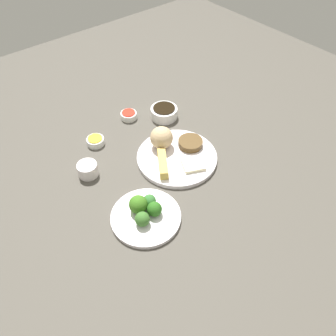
% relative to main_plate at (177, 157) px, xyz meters
% --- Properties ---
extents(tabletop, '(2.20, 2.20, 0.02)m').
position_rel_main_plate_xyz_m(tabletop, '(-0.02, 0.03, -0.02)').
color(tabletop, '#48443C').
rests_on(tabletop, ground).
extents(main_plate, '(0.27, 0.27, 0.02)m').
position_rel_main_plate_xyz_m(main_plate, '(0.00, 0.00, 0.00)').
color(main_plate, white).
rests_on(main_plate, tabletop).
extents(rice_scoop, '(0.08, 0.08, 0.08)m').
position_rel_main_plate_xyz_m(rice_scoop, '(0.07, 0.01, 0.05)').
color(rice_scoop, tan).
rests_on(rice_scoop, main_plate).
extents(spring_roll, '(0.11, 0.09, 0.03)m').
position_rel_main_plate_xyz_m(spring_roll, '(-0.01, 0.07, 0.02)').
color(spring_roll, gold).
rests_on(spring_roll, main_plate).
extents(crab_rangoon_wonton, '(0.09, 0.09, 0.01)m').
position_rel_main_plate_xyz_m(crab_rangoon_wonton, '(-0.07, -0.01, 0.01)').
color(crab_rangoon_wonton, beige).
rests_on(crab_rangoon_wonton, main_plate).
extents(stir_fry_heap, '(0.09, 0.09, 0.02)m').
position_rel_main_plate_xyz_m(stir_fry_heap, '(0.01, -0.07, 0.02)').
color(stir_fry_heap, '#4D3719').
rests_on(stir_fry_heap, main_plate).
extents(broccoli_plate, '(0.21, 0.21, 0.01)m').
position_rel_main_plate_xyz_m(broccoli_plate, '(-0.13, 0.23, -0.00)').
color(broccoli_plate, white).
rests_on(broccoli_plate, tabletop).
extents(broccoli_floret_0, '(0.04, 0.04, 0.04)m').
position_rel_main_plate_xyz_m(broccoli_floret_0, '(-0.14, 0.21, 0.03)').
color(broccoli_floret_0, '#275C19').
rests_on(broccoli_floret_0, broccoli_plate).
extents(broccoli_floret_1, '(0.06, 0.06, 0.06)m').
position_rel_main_plate_xyz_m(broccoli_floret_1, '(-0.10, 0.23, 0.03)').
color(broccoli_floret_1, '#376B1C').
rests_on(broccoli_floret_1, broccoli_plate).
extents(broccoli_floret_2, '(0.04, 0.04, 0.04)m').
position_rel_main_plate_xyz_m(broccoli_floret_2, '(-0.15, 0.25, 0.03)').
color(broccoli_floret_2, '#356326').
rests_on(broccoli_floret_2, broccoli_plate).
extents(broccoli_floret_4, '(0.04, 0.04, 0.04)m').
position_rel_main_plate_xyz_m(broccoli_floret_4, '(-0.11, 0.20, 0.03)').
color(broccoli_floret_4, '#30672C').
rests_on(broccoli_floret_4, broccoli_plate).
extents(soy_sauce_bowl, '(0.10, 0.10, 0.04)m').
position_rel_main_plate_xyz_m(soy_sauce_bowl, '(0.21, -0.11, 0.01)').
color(soy_sauce_bowl, white).
rests_on(soy_sauce_bowl, tabletop).
extents(soy_sauce_bowl_liquid, '(0.08, 0.08, 0.00)m').
position_rel_main_plate_xyz_m(soy_sauce_bowl_liquid, '(0.21, -0.11, 0.03)').
color(soy_sauce_bowl_liquid, black).
rests_on(soy_sauce_bowl_liquid, soy_sauce_bowl).
extents(sauce_ramekin_sweet_and_sour, '(0.06, 0.06, 0.02)m').
position_rel_main_plate_xyz_m(sauce_ramekin_sweet_and_sour, '(0.29, -0.00, 0.00)').
color(sauce_ramekin_sweet_and_sour, white).
rests_on(sauce_ramekin_sweet_and_sour, tabletop).
extents(sauce_ramekin_sweet_and_sour_liquid, '(0.05, 0.05, 0.00)m').
position_rel_main_plate_xyz_m(sauce_ramekin_sweet_and_sour_liquid, '(0.29, -0.00, 0.02)').
color(sauce_ramekin_sweet_and_sour_liquid, red).
rests_on(sauce_ramekin_sweet_and_sour_liquid, sauce_ramekin_sweet_and_sour).
extents(sauce_ramekin_hot_mustard, '(0.06, 0.06, 0.02)m').
position_rel_main_plate_xyz_m(sauce_ramekin_hot_mustard, '(0.24, 0.17, 0.00)').
color(sauce_ramekin_hot_mustard, white).
rests_on(sauce_ramekin_hot_mustard, tabletop).
extents(sauce_ramekin_hot_mustard_liquid, '(0.05, 0.05, 0.00)m').
position_rel_main_plate_xyz_m(sauce_ramekin_hot_mustard_liquid, '(0.24, 0.17, 0.02)').
color(sauce_ramekin_hot_mustard_liquid, gold).
rests_on(sauce_ramekin_hot_mustard_liquid, sauce_ramekin_hot_mustard).
extents(teacup, '(0.07, 0.07, 0.05)m').
position_rel_main_plate_xyz_m(teacup, '(0.13, 0.27, 0.01)').
color(teacup, white).
rests_on(teacup, tabletop).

